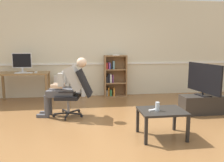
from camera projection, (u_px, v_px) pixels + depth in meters
ground_plane at (110, 127)px, 4.12m from camera, size 18.00×18.00×0.00m
back_wall at (98, 48)px, 6.49m from camera, size 12.00×0.13×2.70m
computer_desk at (24, 77)px, 5.85m from camera, size 1.26×0.59×0.76m
imac_monitor at (22, 61)px, 5.86m from camera, size 0.48×0.14×0.49m
keyboard at (24, 73)px, 5.70m from camera, size 0.42×0.12×0.02m
computer_mouse at (36, 72)px, 5.76m from camera, size 0.06×0.10×0.03m
bookshelf at (114, 77)px, 6.47m from camera, size 0.62×0.29×1.18m
radiator at (70, 86)px, 6.45m from camera, size 0.86×0.08×0.60m
office_chair at (75, 91)px, 4.68m from camera, size 0.84×0.62×0.97m
person_seated at (67, 85)px, 4.67m from camera, size 1.03×0.47×1.21m
tv_stand at (202, 104)px, 4.91m from camera, size 0.92×0.38×0.39m
tv_screen at (204, 79)px, 4.83m from camera, size 0.25×1.00×0.68m
coffee_table at (162, 114)px, 3.65m from camera, size 0.71×0.56×0.44m
drinking_glass at (157, 106)px, 3.59m from camera, size 0.06×0.06×0.14m
spare_remote at (153, 110)px, 3.61m from camera, size 0.15×0.09×0.02m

